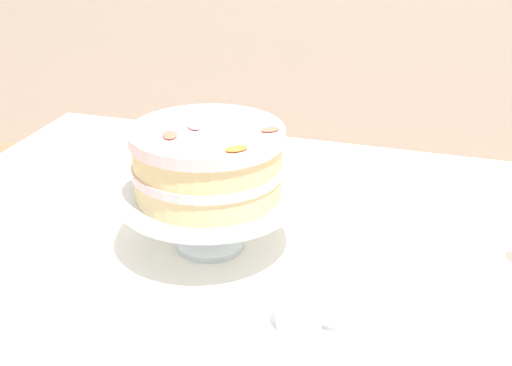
{
  "coord_description": "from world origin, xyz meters",
  "views": [
    {
      "loc": [
        0.26,
        -1.0,
        1.34
      ],
      "look_at": [
        -0.05,
        -0.01,
        0.86
      ],
      "focal_mm": 50.86,
      "sensor_mm": 36.0,
      "label": 1
    }
  ],
  "objects_px": {
    "cake_stand": "(209,203)",
    "teacup": "(300,317)",
    "dining_table": "(280,307)",
    "layer_cake": "(208,162)"
  },
  "relations": [
    {
      "from": "cake_stand",
      "to": "teacup",
      "type": "xyz_separation_m",
      "value": [
        0.2,
        -0.17,
        -0.06
      ]
    },
    {
      "from": "dining_table",
      "to": "teacup",
      "type": "bearing_deg",
      "value": -66.95
    },
    {
      "from": "dining_table",
      "to": "layer_cake",
      "type": "distance_m",
      "value": 0.28
    },
    {
      "from": "cake_stand",
      "to": "teacup",
      "type": "bearing_deg",
      "value": -41.6
    },
    {
      "from": "cake_stand",
      "to": "layer_cake",
      "type": "relative_size",
      "value": 1.19
    },
    {
      "from": "dining_table",
      "to": "layer_cake",
      "type": "bearing_deg",
      "value": 179.95
    },
    {
      "from": "dining_table",
      "to": "teacup",
      "type": "xyz_separation_m",
      "value": [
        0.07,
        -0.17,
        0.11
      ]
    },
    {
      "from": "dining_table",
      "to": "cake_stand",
      "type": "relative_size",
      "value": 4.83
    },
    {
      "from": "dining_table",
      "to": "teacup",
      "type": "distance_m",
      "value": 0.22
    },
    {
      "from": "cake_stand",
      "to": "layer_cake",
      "type": "height_order",
      "value": "layer_cake"
    }
  ]
}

